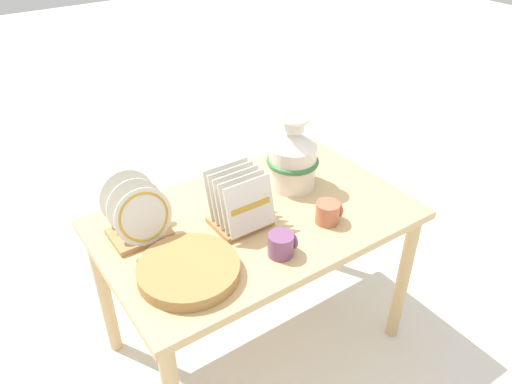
{
  "coord_description": "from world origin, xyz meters",
  "views": [
    {
      "loc": [
        -0.89,
        -1.29,
        1.87
      ],
      "look_at": [
        0.0,
        0.0,
        0.83
      ],
      "focal_mm": 35.0,
      "sensor_mm": 36.0,
      "label": 1
    }
  ],
  "objects": [
    {
      "name": "wicker_charger_stack",
      "position": [
        -0.37,
        -0.15,
        0.74
      ],
      "size": [
        0.34,
        0.34,
        0.04
      ],
      "color": "#AD7F47",
      "rests_on": "display_table"
    },
    {
      "name": "dish_rack_square_plates",
      "position": [
        -0.08,
        -0.01,
        0.8
      ],
      "size": [
        0.21,
        0.2,
        0.22
      ],
      "color": "tan",
      "rests_on": "display_table"
    },
    {
      "name": "mug_plum_glaze",
      "position": [
        -0.05,
        -0.24,
        0.76
      ],
      "size": [
        0.1,
        0.09,
        0.08
      ],
      "color": "#7A4770",
      "rests_on": "display_table"
    },
    {
      "name": "ground_plane",
      "position": [
        0.0,
        0.0,
        0.0
      ],
      "size": [
        14.0,
        14.0,
        0.0
      ],
      "primitive_type": "plane",
      "color": "silver"
    },
    {
      "name": "ceramic_vase",
      "position": [
        0.25,
        0.1,
        0.86
      ],
      "size": [
        0.22,
        0.22,
        0.32
      ],
      "color": "white",
      "rests_on": "display_table"
    },
    {
      "name": "dish_rack_round_plates",
      "position": [
        -0.42,
        0.13,
        0.8
      ],
      "size": [
        0.21,
        0.2,
        0.23
      ],
      "color": "tan",
      "rests_on": "display_table"
    },
    {
      "name": "display_table",
      "position": [
        0.0,
        0.0,
        0.63
      ],
      "size": [
        1.21,
        0.76,
        0.72
      ],
      "color": "tan",
      "rests_on": "ground_plane"
    },
    {
      "name": "mug_terracotta_glaze",
      "position": [
        0.21,
        -0.19,
        0.76
      ],
      "size": [
        0.1,
        0.09,
        0.08
      ],
      "color": "#B76647",
      "rests_on": "display_table"
    }
  ]
}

